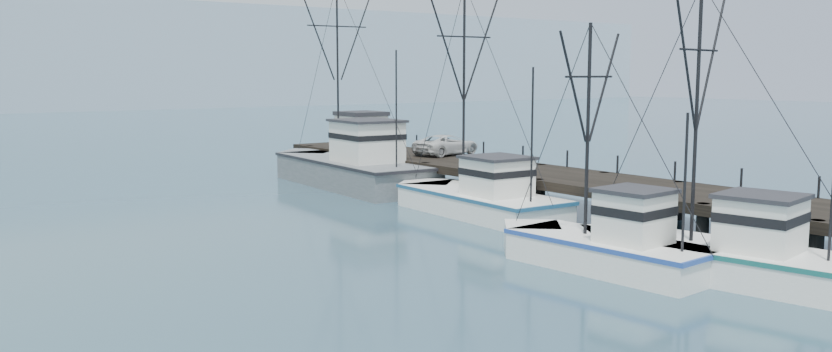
{
  "coord_description": "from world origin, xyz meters",
  "views": [
    {
      "loc": [
        -19.08,
        -19.52,
        7.57
      ],
      "look_at": [
        4.61,
        12.76,
        2.5
      ],
      "focal_mm": 35.0,
      "sensor_mm": 36.0,
      "label": 1
    }
  ],
  "objects_px": {
    "work_vessel": "(350,168)",
    "pickup_truck": "(446,145)",
    "trawler_mid": "(603,248)",
    "pier": "(510,172)",
    "trawler_near": "(717,256)",
    "pier_shed": "(361,130)",
    "trawler_far": "(476,199)"
  },
  "relations": [
    {
      "from": "trawler_near",
      "to": "pickup_truck",
      "type": "distance_m",
      "value": 27.6
    },
    {
      "from": "pier",
      "to": "trawler_mid",
      "type": "distance_m",
      "value": 17.31
    },
    {
      "from": "pier_shed",
      "to": "trawler_far",
      "type": "bearing_deg",
      "value": -102.13
    },
    {
      "from": "trawler_mid",
      "to": "pier",
      "type": "bearing_deg",
      "value": 59.2
    },
    {
      "from": "pickup_truck",
      "to": "trawler_mid",
      "type": "bearing_deg",
      "value": 145.83
    },
    {
      "from": "trawler_near",
      "to": "pickup_truck",
      "type": "relative_size",
      "value": 2.22
    },
    {
      "from": "pier",
      "to": "pickup_truck",
      "type": "height_order",
      "value": "pickup_truck"
    },
    {
      "from": "trawler_near",
      "to": "trawler_far",
      "type": "relative_size",
      "value": 0.88
    },
    {
      "from": "work_vessel",
      "to": "trawler_mid",
      "type": "bearing_deg",
      "value": -99.75
    },
    {
      "from": "trawler_mid",
      "to": "pickup_truck",
      "type": "distance_m",
      "value": 25.21
    },
    {
      "from": "trawler_mid",
      "to": "pier_shed",
      "type": "height_order",
      "value": "trawler_mid"
    },
    {
      "from": "work_vessel",
      "to": "pickup_truck",
      "type": "relative_size",
      "value": 3.4
    },
    {
      "from": "pier",
      "to": "pickup_truck",
      "type": "distance_m",
      "value": 8.26
    },
    {
      "from": "trawler_far",
      "to": "pier_shed",
      "type": "height_order",
      "value": "trawler_far"
    },
    {
      "from": "pier_shed",
      "to": "pickup_truck",
      "type": "height_order",
      "value": "pier_shed"
    },
    {
      "from": "work_vessel",
      "to": "pier_shed",
      "type": "xyz_separation_m",
      "value": [
        3.36,
        3.85,
        2.19
      ]
    },
    {
      "from": "pickup_truck",
      "to": "work_vessel",
      "type": "bearing_deg",
      "value": 52.53
    },
    {
      "from": "trawler_near",
      "to": "pier_shed",
      "type": "distance_m",
      "value": 33.83
    },
    {
      "from": "trawler_near",
      "to": "work_vessel",
      "type": "xyz_separation_m",
      "value": [
        2.11,
        29.43,
        0.41
      ]
    },
    {
      "from": "trawler_near",
      "to": "trawler_mid",
      "type": "relative_size",
      "value": 1.13
    },
    {
      "from": "work_vessel",
      "to": "pier_shed",
      "type": "relative_size",
      "value": 5.35
    },
    {
      "from": "work_vessel",
      "to": "pier_shed",
      "type": "bearing_deg",
      "value": 48.87
    },
    {
      "from": "pier",
      "to": "work_vessel",
      "type": "bearing_deg",
      "value": 111.5
    },
    {
      "from": "pier",
      "to": "pickup_truck",
      "type": "relative_size",
      "value": 8.73
    },
    {
      "from": "pickup_truck",
      "to": "pier",
      "type": "bearing_deg",
      "value": 159.6
    },
    {
      "from": "trawler_near",
      "to": "pier_shed",
      "type": "xyz_separation_m",
      "value": [
        5.48,
        33.28,
        2.6
      ]
    },
    {
      "from": "pier_shed",
      "to": "work_vessel",
      "type": "bearing_deg",
      "value": -131.13
    },
    {
      "from": "pier_shed",
      "to": "pickup_truck",
      "type": "distance_m",
      "value": 7.41
    },
    {
      "from": "pier",
      "to": "trawler_near",
      "type": "bearing_deg",
      "value": -109.57
    },
    {
      "from": "trawler_mid",
      "to": "trawler_far",
      "type": "relative_size",
      "value": 0.78
    },
    {
      "from": "pier",
      "to": "work_vessel",
      "type": "xyz_separation_m",
      "value": [
        -4.39,
        11.14,
        -0.46
      ]
    },
    {
      "from": "trawler_mid",
      "to": "trawler_far",
      "type": "xyz_separation_m",
      "value": [
        4.08,
        12.39,
        0.0
      ]
    }
  ]
}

